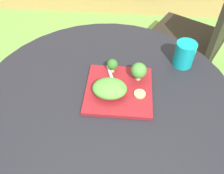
# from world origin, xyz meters

# --- Properties ---
(patio_table) EXTENTS (0.97, 0.97, 0.71)m
(patio_table) POSITION_xyz_m (0.00, 0.00, 0.48)
(patio_table) COLOR black
(patio_table) RESTS_ON ground_plane
(patio_chair) EXTENTS (0.60, 0.60, 0.90)m
(patio_chair) POSITION_xyz_m (0.52, 0.72, 0.53)
(patio_chair) COLOR black
(patio_chair) RESTS_ON ground_plane
(salad_plate) EXTENTS (0.25, 0.25, 0.01)m
(salad_plate) POSITION_xyz_m (0.05, 0.03, 0.71)
(salad_plate) COLOR maroon
(salad_plate) RESTS_ON patio_table
(drinking_glass) EXTENTS (0.08, 0.08, 0.10)m
(drinking_glass) POSITION_xyz_m (0.30, 0.21, 0.75)
(drinking_glass) COLOR #0F8C93
(drinking_glass) RESTS_ON patio_table
(fork) EXTENTS (0.07, 0.15, 0.00)m
(fork) POSITION_xyz_m (0.02, 0.07, 0.72)
(fork) COLOR silver
(fork) RESTS_ON salad_plate
(lettuce_mound) EXTENTS (0.13, 0.10, 0.05)m
(lettuce_mound) POSITION_xyz_m (0.02, 0.01, 0.75)
(lettuce_mound) COLOR #519338
(lettuce_mound) RESTS_ON salad_plate
(broccoli_floret_0) EXTENTS (0.06, 0.06, 0.07)m
(broccoli_floret_0) POSITION_xyz_m (0.12, 0.09, 0.76)
(broccoli_floret_0) COLOR #99B770
(broccoli_floret_0) RESTS_ON salad_plate
(broccoli_floret_1) EXTENTS (0.04, 0.04, 0.06)m
(broccoli_floret_1) POSITION_xyz_m (0.02, 0.13, 0.76)
(broccoli_floret_1) COLOR #99B770
(broccoli_floret_1) RESTS_ON salad_plate
(cucumber_slice_0) EXTENTS (0.04, 0.04, 0.01)m
(cucumber_slice_0) POSITION_xyz_m (0.13, 0.01, 0.72)
(cucumber_slice_0) COLOR #8EB766
(cucumber_slice_0) RESTS_ON salad_plate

